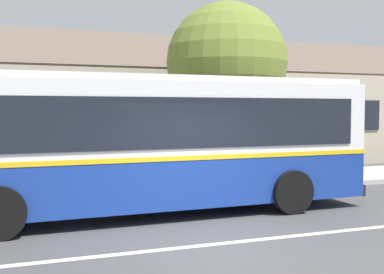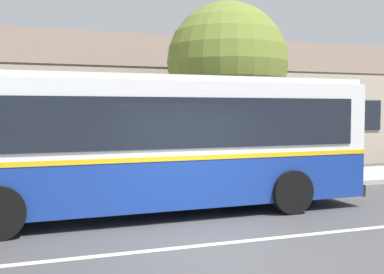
% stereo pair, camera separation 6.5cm
% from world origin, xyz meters
% --- Properties ---
extents(ground_plane, '(300.00, 300.00, 0.00)m').
position_xyz_m(ground_plane, '(0.00, 0.00, 0.00)').
color(ground_plane, '#424244').
extents(sidewalk_far, '(60.00, 3.00, 0.15)m').
position_xyz_m(sidewalk_far, '(0.00, 6.00, 0.07)').
color(sidewalk_far, '#ADAAA3').
rests_on(sidewalk_far, ground).
extents(lane_divider_stripe, '(60.00, 0.16, 0.01)m').
position_xyz_m(lane_divider_stripe, '(0.00, 0.00, 0.00)').
color(lane_divider_stripe, beige).
rests_on(lane_divider_stripe, ground).
extents(community_building, '(27.86, 8.97, 6.86)m').
position_xyz_m(community_building, '(1.58, 13.81, 2.06)').
color(community_building, tan).
rests_on(community_building, ground).
extents(transit_bus, '(10.73, 2.89, 3.10)m').
position_xyz_m(transit_bus, '(-0.77, 2.90, 1.67)').
color(transit_bus, navy).
rests_on(transit_bus, ground).
extents(street_tree_primary, '(4.02, 4.02, 5.94)m').
position_xyz_m(street_tree_primary, '(3.26, 7.12, 3.81)').
color(street_tree_primary, '#4C3828').
rests_on(street_tree_primary, ground).
extents(bus_stop_sign, '(0.36, 0.07, 2.40)m').
position_xyz_m(bus_stop_sign, '(5.42, 4.99, 1.64)').
color(bus_stop_sign, gray).
rests_on(bus_stop_sign, sidewalk_far).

